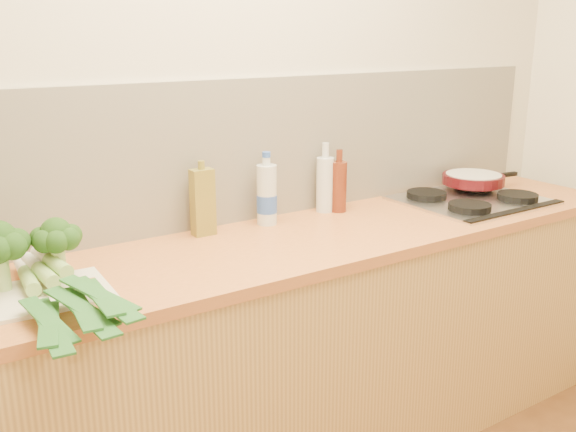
{
  "coord_description": "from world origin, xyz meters",
  "views": [
    {
      "loc": [
        -1.11,
        -0.59,
        1.61
      ],
      "look_at": [
        0.01,
        1.1,
        1.02
      ],
      "focal_mm": 40.0,
      "sensor_mm": 36.0,
      "label": 1
    }
  ],
  "objects": [
    {
      "name": "amber_bottle",
      "position": [
        0.44,
        1.39,
        1.01
      ],
      "size": [
        0.06,
        0.06,
        0.25
      ],
      "color": "#602512",
      "rests_on": "counter"
    },
    {
      "name": "water_bottle",
      "position": [
        0.11,
        1.4,
        1.01
      ],
      "size": [
        0.08,
        0.08,
        0.26
      ],
      "color": "silver",
      "rests_on": "counter"
    },
    {
      "name": "leek_back",
      "position": [
        -0.71,
        1.1,
        0.97
      ],
      "size": [
        0.14,
        0.64,
        0.04
      ],
      "rotation": [
        0.0,
        0.0,
        0.12
      ],
      "color": "white",
      "rests_on": "chopping_board"
    },
    {
      "name": "gas_hob",
      "position": [
        1.02,
        1.2,
        0.91
      ],
      "size": [
        0.58,
        0.5,
        0.04
      ],
      "color": "silver",
      "rests_on": "counter"
    },
    {
      "name": "leek_mid",
      "position": [
        -0.75,
        1.09,
        0.95
      ],
      "size": [
        0.12,
        0.65,
        0.04
      ],
      "rotation": [
        0.0,
        0.0,
        0.06
      ],
      "color": "white",
      "rests_on": "chopping_board"
    },
    {
      "name": "room_shell",
      "position": [
        0.0,
        1.49,
        1.17
      ],
      "size": [
        3.5,
        3.5,
        3.5
      ],
      "color": "beige",
      "rests_on": "ground"
    },
    {
      "name": "glass_bottle",
      "position": [
        0.4,
        1.42,
        1.02
      ],
      "size": [
        0.07,
        0.07,
        0.28
      ],
      "color": "silver",
      "rests_on": "counter"
    },
    {
      "name": "chopping_board",
      "position": [
        -0.78,
        1.15,
        0.91
      ],
      "size": [
        0.37,
        0.28,
        0.01
      ],
      "primitive_type": "cube",
      "rotation": [
        0.0,
        0.0,
        -0.04
      ],
      "color": "beige",
      "rests_on": "counter"
    },
    {
      "name": "skillet",
      "position": [
        1.15,
        1.31,
        0.96
      ],
      "size": [
        0.4,
        0.27,
        0.05
      ],
      "rotation": [
        0.0,
        0.0,
        -0.1
      ],
      "color": "#430B0F",
      "rests_on": "gas_hob"
    },
    {
      "name": "broccoli_right",
      "position": [
        -0.7,
        1.23,
        1.04
      ],
      "size": [
        0.14,
        0.15,
        0.18
      ],
      "color": "#9BC472",
      "rests_on": "chopping_board"
    },
    {
      "name": "oil_tin",
      "position": [
        -0.15,
        1.41,
        1.02
      ],
      "size": [
        0.08,
        0.05,
        0.27
      ],
      "color": "olive",
      "rests_on": "counter"
    },
    {
      "name": "leek_front",
      "position": [
        -0.8,
        1.13,
        0.93
      ],
      "size": [
        0.12,
        0.7,
        0.04
      ],
      "rotation": [
        0.0,
        0.0,
        -0.07
      ],
      "color": "white",
      "rests_on": "chopping_board"
    },
    {
      "name": "counter",
      "position": [
        0.0,
        1.2,
        0.45
      ],
      "size": [
        3.2,
        0.62,
        0.9
      ],
      "color": "tan",
      "rests_on": "ground"
    }
  ]
}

